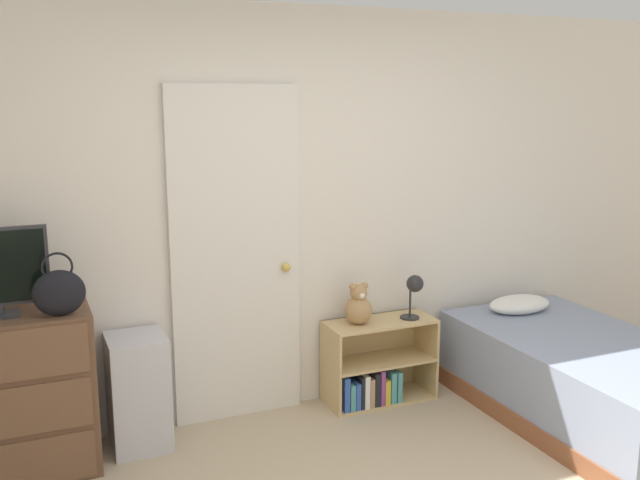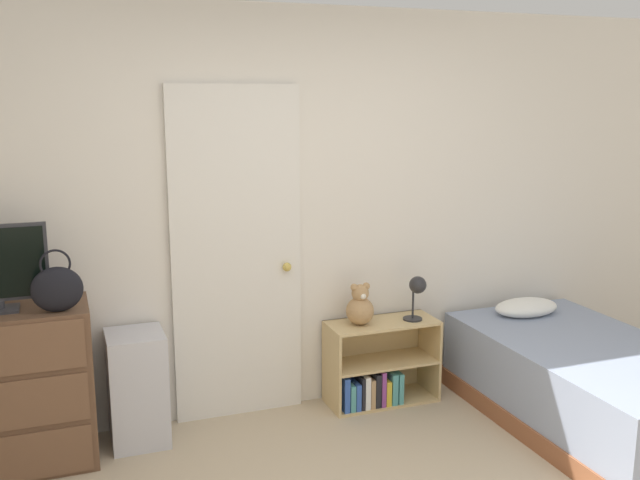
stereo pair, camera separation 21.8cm
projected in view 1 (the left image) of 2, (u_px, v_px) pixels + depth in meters
The scene contains 9 objects.
wall_back at pixel (278, 214), 4.48m from camera, with size 10.00×0.06×2.55m.
door_closed at pixel (236, 257), 4.37m from camera, with size 0.81×0.09×2.08m.
dresser at pixel (14, 395), 3.78m from camera, with size 0.82×0.46×0.90m.
handbag at pixel (59, 292), 3.64m from camera, with size 0.26×0.11×0.34m.
storage_bin at pixel (138, 392), 4.10m from camera, with size 0.33×0.35×0.67m.
bookshelf at pixel (372, 371), 4.73m from camera, with size 0.73×0.31×0.55m.
teddy_bear at pixel (358, 306), 4.60m from camera, with size 0.18×0.18×0.28m.
desk_lamp at pixel (414, 288), 4.69m from camera, with size 0.14×0.14×0.30m.
bed at pixel (584, 379), 4.47m from camera, with size 1.04×1.84×0.63m.
Camera 1 is at (-1.50, -2.16, 2.02)m, focal length 40.00 mm.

